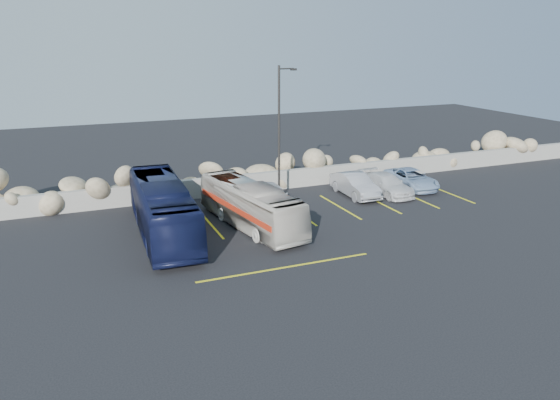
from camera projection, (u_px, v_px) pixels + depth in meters
name	position (u px, v px, depth m)	size (l,w,h in m)	color
ground	(309.00, 265.00, 23.75)	(90.00, 90.00, 0.00)	black
seawall	(227.00, 185.00, 34.20)	(60.00, 0.40, 1.20)	gray
riprap_pile	(221.00, 170.00, 35.05)	(54.00, 2.80, 2.60)	#9A8865
parking_lines	(341.00, 215.00, 30.38)	(18.16, 9.36, 0.01)	yellow
lamppost	(280.00, 130.00, 31.85)	(1.14, 0.18, 8.00)	#2C2A27
vintage_bus	(250.00, 205.00, 28.29)	(1.96, 8.39, 2.34)	beige
tour_coach	(163.00, 209.00, 27.02)	(2.31, 9.89, 2.75)	#101537
car_a	(271.00, 196.00, 31.43)	(1.71, 4.26, 1.45)	silver
car_b	(355.00, 185.00, 33.88)	(1.49, 4.29, 1.41)	#A4A3A8
car_c	(386.00, 184.00, 34.30)	(1.76, 4.34, 1.26)	silver
car_d	(411.00, 179.00, 35.69)	(2.05, 4.45, 1.24)	#8DA8C8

